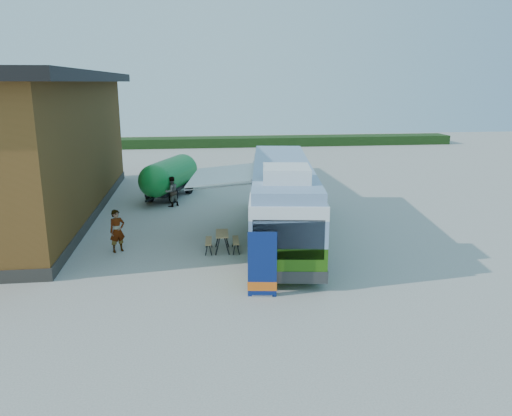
{
  "coord_description": "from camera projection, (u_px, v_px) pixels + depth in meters",
  "views": [
    {
      "loc": [
        -1.28,
        -17.57,
        6.99
      ],
      "look_at": [
        1.48,
        4.28,
        1.4
      ],
      "focal_mm": 35.0,
      "sensor_mm": 36.0,
      "label": 1
    }
  ],
  "objects": [
    {
      "name": "bus",
      "position": [
        282.0,
        197.0,
        22.73
      ],
      "size": [
        4.5,
        13.14,
        3.96
      ],
      "rotation": [
        0.0,
        0.0,
        -0.14
      ],
      "color": "#377012",
      "rests_on": "ground"
    },
    {
      "name": "ground",
      "position": [
        231.0,
        273.0,
        18.77
      ],
      "size": [
        100.0,
        100.0,
        0.0
      ],
      "primitive_type": "plane",
      "color": "#BCB7AD",
      "rests_on": "ground"
    },
    {
      "name": "slurry_tanker",
      "position": [
        170.0,
        175.0,
        30.72
      ],
      "size": [
        3.43,
        6.19,
        2.41
      ],
      "rotation": [
        0.0,
        0.0,
        -0.36
      ],
      "color": "#198E35",
      "rests_on": "ground"
    },
    {
      "name": "person_a",
      "position": [
        117.0,
        231.0,
        20.92
      ],
      "size": [
        0.79,
        0.71,
        1.82
      ],
      "primitive_type": "imported",
      "rotation": [
        0.0,
        0.0,
        0.53
      ],
      "color": "#999999",
      "rests_on": "ground"
    },
    {
      "name": "person_b",
      "position": [
        171.0,
        192.0,
        28.62
      ],
      "size": [
        1.07,
        1.02,
        1.74
      ],
      "primitive_type": "imported",
      "rotation": [
        0.0,
        0.0,
        -2.52
      ],
      "color": "#999999",
      "rests_on": "ground"
    },
    {
      "name": "hedge",
      "position": [
        276.0,
        141.0,
        56.17
      ],
      "size": [
        40.0,
        3.0,
        1.0
      ],
      "primitive_type": "cube",
      "color": "#264419",
      "rests_on": "ground"
    },
    {
      "name": "picnic_table",
      "position": [
        222.0,
        238.0,
        21.05
      ],
      "size": [
        1.47,
        1.32,
        0.8
      ],
      "rotation": [
        0.0,
        0.0,
        -0.05
      ],
      "color": "tan",
      "rests_on": "ground"
    },
    {
      "name": "barn",
      "position": [
        17.0,
        148.0,
        26.23
      ],
      "size": [
        9.6,
        21.2,
        7.5
      ],
      "color": "brown",
      "rests_on": "ground"
    },
    {
      "name": "banner",
      "position": [
        262.0,
        271.0,
        16.49
      ],
      "size": [
        0.98,
        0.27,
        2.26
      ],
      "rotation": [
        0.0,
        0.0,
        -0.14
      ],
      "color": "navy",
      "rests_on": "ground"
    },
    {
      "name": "awning",
      "position": [
        227.0,
        177.0,
        22.2
      ],
      "size": [
        3.46,
        4.93,
        0.54
      ],
      "rotation": [
        0.0,
        0.0,
        -0.14
      ],
      "color": "white",
      "rests_on": "ground"
    }
  ]
}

